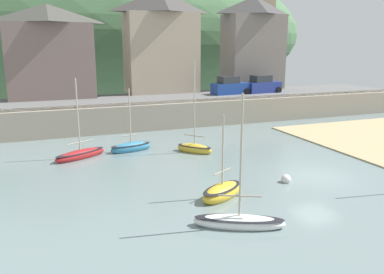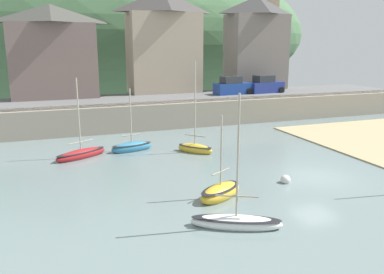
{
  "view_description": "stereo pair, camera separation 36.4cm",
  "coord_description": "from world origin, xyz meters",
  "px_view_note": "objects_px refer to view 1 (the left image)",
  "views": [
    {
      "loc": [
        -15.14,
        -18.5,
        7.77
      ],
      "look_at": [
        -6.22,
        4.82,
        1.89
      ],
      "focal_mm": 36.99,
      "sensor_mm": 36.0,
      "label": 1
    },
    {
      "loc": [
        -14.8,
        -18.62,
        7.77
      ],
      "look_at": [
        -6.22,
        4.82,
        1.89
      ],
      "focal_mm": 36.99,
      "sensor_mm": 36.0,
      "label": 2
    }
  ],
  "objects_px": {
    "sailboat_tall_mast": "(194,148)",
    "parked_car_near_slipway": "(230,87)",
    "sailboat_white_hull": "(131,147)",
    "mooring_buoy": "(286,179)",
    "church_with_spire": "(260,19)",
    "rowboat_small_beached": "(239,221)",
    "waterfront_building_left": "(50,51)",
    "motorboat_with_cabin": "(222,192)",
    "waterfront_building_centre": "(161,41)",
    "waterfront_building_right": "(253,42)",
    "parked_car_by_wall": "(262,85)",
    "fishing_boat_green": "(80,154)"
  },
  "relations": [
    {
      "from": "waterfront_building_right",
      "to": "church_with_spire",
      "type": "relative_size",
      "value": 0.65
    },
    {
      "from": "rowboat_small_beached",
      "to": "sailboat_white_hull",
      "type": "relative_size",
      "value": 1.24
    },
    {
      "from": "waterfront_building_left",
      "to": "rowboat_small_beached",
      "type": "xyz_separation_m",
      "value": [
        6.44,
        -29.59,
        -6.85
      ]
    },
    {
      "from": "fishing_boat_green",
      "to": "parked_car_by_wall",
      "type": "relative_size",
      "value": 1.35
    },
    {
      "from": "parked_car_near_slipway",
      "to": "motorboat_with_cabin",
      "type": "bearing_deg",
      "value": -121.87
    },
    {
      "from": "waterfront_building_centre",
      "to": "parked_car_near_slipway",
      "type": "xyz_separation_m",
      "value": [
        6.46,
        -4.5,
        -4.89
      ]
    },
    {
      "from": "parked_car_near_slipway",
      "to": "parked_car_by_wall",
      "type": "relative_size",
      "value": 1.0
    },
    {
      "from": "sailboat_white_hull",
      "to": "motorboat_with_cabin",
      "type": "bearing_deg",
      "value": -88.93
    },
    {
      "from": "waterfront_building_right",
      "to": "mooring_buoy",
      "type": "distance_m",
      "value": 29.17
    },
    {
      "from": "fishing_boat_green",
      "to": "sailboat_white_hull",
      "type": "xyz_separation_m",
      "value": [
        3.71,
        0.59,
        0.02
      ]
    },
    {
      "from": "mooring_buoy",
      "to": "church_with_spire",
      "type": "bearing_deg",
      "value": 62.72
    },
    {
      "from": "rowboat_small_beached",
      "to": "waterfront_building_right",
      "type": "bearing_deg",
      "value": 86.05
    },
    {
      "from": "motorboat_with_cabin",
      "to": "waterfront_building_left",
      "type": "bearing_deg",
      "value": 75.51
    },
    {
      "from": "waterfront_building_left",
      "to": "motorboat_with_cabin",
      "type": "height_order",
      "value": "waterfront_building_left"
    },
    {
      "from": "mooring_buoy",
      "to": "waterfront_building_centre",
      "type": "bearing_deg",
      "value": 89.52
    },
    {
      "from": "parked_car_near_slipway",
      "to": "mooring_buoy",
      "type": "xyz_separation_m",
      "value": [
        -6.67,
        -20.95,
        -3.03
      ]
    },
    {
      "from": "waterfront_building_left",
      "to": "sailboat_tall_mast",
      "type": "distance_m",
      "value": 20.83
    },
    {
      "from": "sailboat_tall_mast",
      "to": "parked_car_near_slipway",
      "type": "relative_size",
      "value": 1.61
    },
    {
      "from": "parked_car_by_wall",
      "to": "waterfront_building_left",
      "type": "bearing_deg",
      "value": 163.17
    },
    {
      "from": "waterfront_building_right",
      "to": "parked_car_near_slipway",
      "type": "relative_size",
      "value": 2.59
    },
    {
      "from": "waterfront_building_centre",
      "to": "parked_car_by_wall",
      "type": "distance_m",
      "value": 12.48
    },
    {
      "from": "waterfront_building_left",
      "to": "parked_car_near_slipway",
      "type": "distance_m",
      "value": 19.25
    },
    {
      "from": "fishing_boat_green",
      "to": "sailboat_tall_mast",
      "type": "relative_size",
      "value": 0.84
    },
    {
      "from": "waterfront_building_right",
      "to": "sailboat_tall_mast",
      "type": "distance_m",
      "value": 23.97
    },
    {
      "from": "fishing_boat_green",
      "to": "sailboat_tall_mast",
      "type": "distance_m",
      "value": 8.13
    },
    {
      "from": "waterfront_building_left",
      "to": "fishing_boat_green",
      "type": "bearing_deg",
      "value": -86.27
    },
    {
      "from": "mooring_buoy",
      "to": "waterfront_building_left",
      "type": "bearing_deg",
      "value": 114.56
    },
    {
      "from": "sailboat_white_hull",
      "to": "motorboat_with_cabin",
      "type": "height_order",
      "value": "sailboat_white_hull"
    },
    {
      "from": "motorboat_with_cabin",
      "to": "mooring_buoy",
      "type": "distance_m",
      "value": 4.51
    },
    {
      "from": "sailboat_white_hull",
      "to": "mooring_buoy",
      "type": "relative_size",
      "value": 8.49
    },
    {
      "from": "waterfront_building_left",
      "to": "fishing_boat_green",
      "type": "relative_size",
      "value": 1.62
    },
    {
      "from": "waterfront_building_left",
      "to": "parked_car_near_slipway",
      "type": "bearing_deg",
      "value": -13.81
    },
    {
      "from": "waterfront_building_centre",
      "to": "waterfront_building_right",
      "type": "relative_size",
      "value": 1.02
    },
    {
      "from": "church_with_spire",
      "to": "sailboat_tall_mast",
      "type": "bearing_deg",
      "value": -129.58
    },
    {
      "from": "sailboat_white_hull",
      "to": "sailboat_tall_mast",
      "type": "relative_size",
      "value": 0.71
    },
    {
      "from": "waterfront_building_right",
      "to": "rowboat_small_beached",
      "type": "relative_size",
      "value": 1.82
    },
    {
      "from": "church_with_spire",
      "to": "mooring_buoy",
      "type": "height_order",
      "value": "church_with_spire"
    },
    {
      "from": "waterfront_building_left",
      "to": "parked_car_near_slipway",
      "type": "xyz_separation_m",
      "value": [
        18.3,
        -4.5,
        -3.91
      ]
    },
    {
      "from": "rowboat_small_beached",
      "to": "church_with_spire",
      "type": "bearing_deg",
      "value": 84.86
    },
    {
      "from": "rowboat_small_beached",
      "to": "waterfront_building_left",
      "type": "bearing_deg",
      "value": 128.38
    },
    {
      "from": "waterfront_building_centre",
      "to": "parked_car_near_slipway",
      "type": "bearing_deg",
      "value": -34.86
    },
    {
      "from": "mooring_buoy",
      "to": "motorboat_with_cabin",
      "type": "bearing_deg",
      "value": -169.97
    },
    {
      "from": "church_with_spire",
      "to": "waterfront_building_left",
      "type": "bearing_deg",
      "value": -171.52
    },
    {
      "from": "waterfront_building_centre",
      "to": "sailboat_white_hull",
      "type": "bearing_deg",
      "value": -114.56
    },
    {
      "from": "waterfront_building_right",
      "to": "fishing_boat_green",
      "type": "distance_m",
      "value": 28.72
    },
    {
      "from": "sailboat_tall_mast",
      "to": "parked_car_by_wall",
      "type": "xyz_separation_m",
      "value": [
        13.35,
        12.98,
        2.88
      ]
    },
    {
      "from": "rowboat_small_beached",
      "to": "parked_car_by_wall",
      "type": "distance_m",
      "value": 29.89
    },
    {
      "from": "sailboat_tall_mast",
      "to": "parked_car_near_slipway",
      "type": "height_order",
      "value": "sailboat_tall_mast"
    },
    {
      "from": "waterfront_building_centre",
      "to": "church_with_spire",
      "type": "height_order",
      "value": "church_with_spire"
    },
    {
      "from": "waterfront_building_centre",
      "to": "rowboat_small_beached",
      "type": "relative_size",
      "value": 1.86
    }
  ]
}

